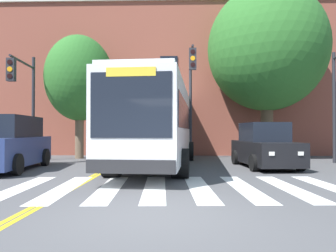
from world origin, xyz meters
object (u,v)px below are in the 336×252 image
Objects in this scene: city_bus at (160,123)px; traffic_light_overhead at (191,85)px; car_black_far_lane at (264,147)px; street_tree_curbside_small at (80,79)px; car_navy_near_lane at (7,144)px; traffic_light_far_corner at (25,90)px; car_teal_behind_bus at (157,140)px; street_tree_curbside_large at (267,49)px.

traffic_light_overhead reaches higher than city_bus.
city_bus is at bearing 173.68° from car_black_far_lane.
street_tree_curbside_small is at bearing 155.31° from car_black_far_lane.
car_navy_near_lane is 3.81m from traffic_light_far_corner.
car_teal_behind_bus is 8.59m from street_tree_curbside_small.
traffic_light_overhead is at bearing 55.42° from city_bus.
car_teal_behind_bus is 10.54m from street_tree_curbside_large.
car_black_far_lane is (10.44, 1.34, -0.17)m from car_navy_near_lane.
city_bus is 4.64m from car_black_far_lane.
traffic_light_overhead is (2.28, -8.28, 3.07)m from car_teal_behind_bus.
traffic_light_far_corner is 3.49m from street_tree_curbside_small.
city_bus is 2.31× the size of traffic_light_far_corner.
traffic_light_far_corner is at bearing -121.53° from car_teal_behind_bus.
traffic_light_overhead reaches higher than traffic_light_far_corner.
traffic_light_far_corner reaches higher than car_teal_behind_bus.
traffic_light_far_corner is 0.77× the size of street_tree_curbside_small.
car_navy_near_lane is 0.54× the size of street_tree_curbside_large.
city_bus is at bearing 17.17° from car_navy_near_lane.
street_tree_curbside_small is at bearing -120.83° from car_teal_behind_bus.
car_navy_near_lane is at bearing -151.77° from traffic_light_overhead.
car_navy_near_lane is 0.76× the size of street_tree_curbside_small.
car_teal_behind_bus is 11.42m from traffic_light_far_corner.
car_black_far_lane is at bearing -106.27° from street_tree_curbside_large.
traffic_light_far_corner is (-0.66, 2.80, 2.50)m from car_navy_near_lane.
car_black_far_lane is (4.49, -0.50, -1.06)m from city_bus.
traffic_light_far_corner is 13.28m from street_tree_curbside_large.
car_teal_behind_bus is at bearing 94.38° from city_bus.
city_bus reaches higher than car_teal_behind_bus.
traffic_light_overhead is at bearing 138.62° from car_black_far_lane.
car_teal_behind_bus is at bearing 58.47° from traffic_light_far_corner.
city_bus is at bearing -8.33° from traffic_light_far_corner.
traffic_light_far_corner is 0.92× the size of traffic_light_overhead.
traffic_light_overhead is at bearing -153.09° from street_tree_curbside_large.
street_tree_curbside_large reaches higher than street_tree_curbside_small.
street_tree_curbside_large is (1.43, 4.90, 5.43)m from car_black_far_lane.
car_navy_near_lane is at bearing -76.78° from traffic_light_far_corner.
car_black_far_lane is at bearing 7.32° from car_navy_near_lane.
city_bus is 1.26× the size of street_tree_curbside_large.
car_navy_near_lane is at bearing -101.79° from street_tree_curbside_small.
car_teal_behind_bus is (-0.80, 10.43, -1.06)m from city_bus.
car_black_far_lane is 0.84× the size of traffic_light_far_corner.
city_bus is 3.29m from traffic_light_overhead.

